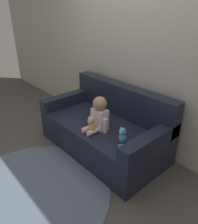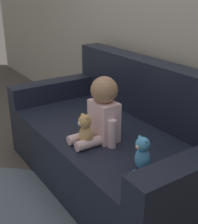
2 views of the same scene
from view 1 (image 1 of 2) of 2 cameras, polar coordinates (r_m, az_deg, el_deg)
The scene contains 8 objects.
ground_plane at distance 3.18m, azimuth 0.82°, elevation -9.42°, with size 12.00×12.00×0.00m, color #4C4742.
wall_back at distance 3.04m, azimuth 8.93°, elevation 15.40°, with size 8.00×0.05×2.60m.
couch at distance 3.05m, azimuth 1.68°, elevation -4.38°, with size 1.75×0.92×0.87m.
person_baby at distance 2.71m, azimuth -0.04°, elevation -0.75°, with size 0.29×0.33×0.43m.
teddy_bear_brown at distance 2.66m, azimuth -1.98°, elevation -3.44°, with size 0.11×0.10×0.22m.
plush_toy_side at distance 2.48m, azimuth 6.19°, elevation -6.19°, with size 0.10×0.09×0.20m.
toy_ball at distance 2.37m, azimuth 5.99°, elevation -9.38°, with size 0.10×0.10×0.10m.
floor_rug at distance 2.65m, azimuth -17.26°, elevation -19.45°, with size 1.74×1.74×0.01m.
Camera 1 is at (1.92, -1.75, 1.84)m, focal length 35.00 mm.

